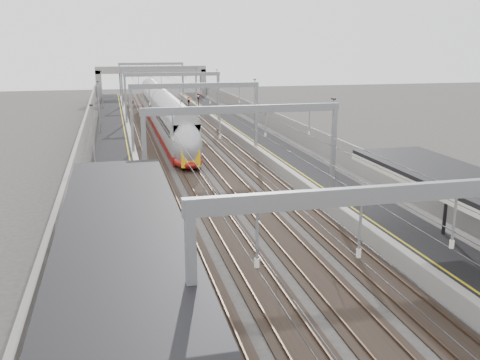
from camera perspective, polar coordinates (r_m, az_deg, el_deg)
platform_left at (r=57.07m, az=-13.11°, el=2.99°), size 4.00×120.00×1.00m
platform_right at (r=59.29m, az=2.55°, el=3.77°), size 4.00×120.00×1.00m
tracks at (r=57.73m, az=-5.13°, el=2.98°), size 11.40×140.00×0.20m
overhead_line at (r=63.37m, az=-6.14°, el=9.55°), size 13.00×140.00×6.60m
canopy_left at (r=15.38m, az=-12.19°, el=-10.35°), size 4.40×30.00×4.24m
overbridge at (r=111.48m, az=-9.43°, el=11.08°), size 22.00×2.20×6.90m
wall_left at (r=56.96m, az=-16.40°, el=3.88°), size 0.30×120.00×3.20m
wall_right at (r=60.05m, az=5.51°, el=4.92°), size 0.30×120.00×3.20m
train at (r=70.81m, az=-8.04°, el=6.72°), size 2.75×50.07×4.34m
signal_green at (r=81.28m, az=-11.42°, el=7.77°), size 0.32×0.32×3.48m
signal_red_near at (r=81.90m, az=-5.48°, el=8.03°), size 0.32×0.32×3.48m
signal_red_far at (r=86.82m, az=-4.47°, el=8.41°), size 0.32×0.32×3.48m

